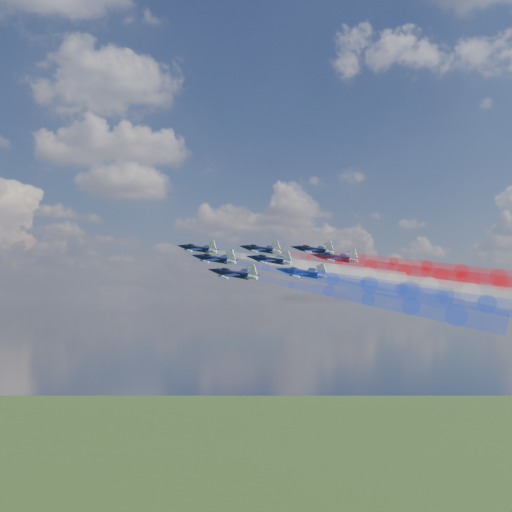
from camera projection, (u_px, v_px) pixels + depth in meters
name	position (u px, v px, depth m)	size (l,w,h in m)	color
jet_lead	(198.00, 249.00, 148.62)	(9.81, 12.26, 3.27)	black
trail_lead	(302.00, 265.00, 133.98)	(4.09, 45.72, 4.09)	silver
jet_inner_left	(215.00, 259.00, 134.63)	(9.81, 12.26, 3.27)	black
trail_inner_left	(333.00, 279.00, 120.00)	(4.09, 45.72, 4.09)	blue
jet_inner_right	(261.00, 249.00, 149.78)	(9.81, 12.26, 3.27)	black
trail_inner_right	(371.00, 266.00, 135.14)	(4.09, 45.72, 4.09)	red
jet_outer_left	(234.00, 274.00, 122.16)	(9.81, 12.26, 3.27)	black
trail_outer_left	(368.00, 298.00, 107.53)	(4.09, 45.72, 4.09)	blue
jet_center_third	(270.00, 260.00, 137.16)	(9.81, 12.26, 3.27)	black
trail_center_third	(392.00, 280.00, 122.52)	(4.09, 45.72, 4.09)	silver
jet_outer_right	(314.00, 250.00, 151.91)	(9.81, 12.26, 3.27)	black
trail_outer_right	(427.00, 266.00, 137.27)	(4.09, 45.72, 4.09)	red
jet_rear_left	(303.00, 273.00, 124.85)	(9.81, 12.26, 3.27)	black
trail_rear_left	(442.00, 297.00, 110.21)	(4.09, 45.72, 4.09)	blue
jet_rear_right	(336.00, 258.00, 140.38)	(9.81, 12.26, 3.27)	black
trail_rear_right	(462.00, 277.00, 125.74)	(4.09, 45.72, 4.09)	red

